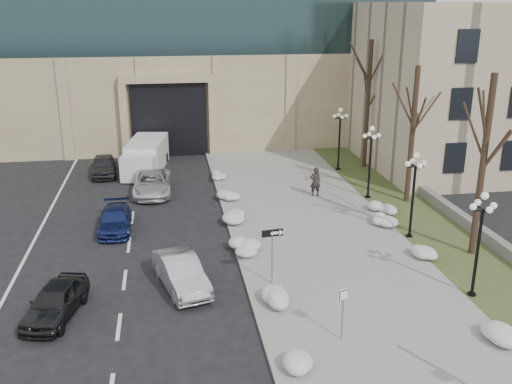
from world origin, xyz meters
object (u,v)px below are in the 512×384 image
pedestrian (315,182)px  keep_sign (343,303)px  lamppost_d (340,131)px  box_truck (146,157)px  lamppost_b (414,184)px  car_a (55,301)px  car_b (181,273)px  car_d (152,183)px  car_c (115,220)px  lamppost_a (480,231)px  lamppost_c (371,153)px  one_way_sign (276,239)px  car_e (104,166)px

pedestrian → keep_sign: (-3.23, -16.13, 0.52)m
keep_sign → lamppost_d: lamppost_d is taller
box_truck → lamppost_b: lamppost_b is taller
car_a → car_b: 5.31m
car_d → car_c: bearing=-106.8°
keep_sign → lamppost_a: lamppost_a is taller
car_b → keep_sign: keep_sign is taller
car_d → lamppost_d: lamppost_d is taller
car_a → lamppost_c: size_ratio=0.85×
car_c → lamppost_b: (15.62, -3.68, 2.46)m
one_way_sign → box_truck: bearing=100.9°
lamppost_c → lamppost_b: bearing=-90.0°
car_d → one_way_sign: (5.56, -13.94, 1.52)m
car_a → car_c: bearing=93.1°
lamppost_a → lamppost_d: bearing=90.0°
one_way_sign → lamppost_c: bearing=46.3°
lamppost_b → one_way_sign: bearing=-153.0°
one_way_sign → lamppost_a: 8.49m
lamppost_a → lamppost_b: bearing=90.0°
car_b → lamppost_a: bearing=-28.0°
car_d → lamppost_a: (13.67, -16.32, 2.35)m
car_e → box_truck: size_ratio=0.59×
pedestrian → lamppost_d: (3.29, 5.72, 1.99)m
car_b → lamppost_c: bearing=24.7°
car_a → box_truck: 20.92m
pedestrian → lamppost_a: bearing=100.7°
car_c → lamppost_c: (15.62, 2.82, 2.46)m
keep_sign → lamppost_b: lamppost_b is taller
car_e → car_b: bearing=-79.3°
car_b → pedestrian: pedestrian is taller
car_c → box_truck: size_ratio=0.58×
car_b → car_a: bearing=-176.7°
one_way_sign → lamppost_d: (8.11, 17.13, 0.84)m
lamppost_a → car_b: bearing=166.9°
car_b → one_way_sign: one_way_sign is taller
pedestrian → one_way_sign: (-4.81, -11.40, 1.15)m
car_b → car_e: (-4.94, 18.31, -0.00)m
car_b → pedestrian: size_ratio=2.28×
lamppost_b → car_d: bearing=144.3°
pedestrian → car_d: bearing=-16.5°
car_a → lamppost_b: lamppost_b is taller
car_a → lamppost_c: 21.08m
lamppost_a → lamppost_b: same height
car_d → pedestrian: bearing=-12.9°
car_e → one_way_sign: (9.09, -18.79, 1.52)m
car_c → car_e: (-1.58, 10.98, 0.11)m
pedestrian → lamppost_b: bearing=111.6°
car_a → keep_sign: 11.38m
lamppost_c → one_way_sign: bearing=-127.3°
box_truck → lamppost_d: 14.52m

